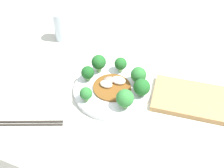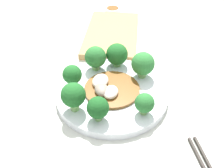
% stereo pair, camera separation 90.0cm
% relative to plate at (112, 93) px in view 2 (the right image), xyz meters
% --- Properties ---
extents(plate, '(0.27, 0.27, 0.02)m').
position_rel_plate_xyz_m(plate, '(0.00, 0.00, 0.00)').
color(plate, silver).
rests_on(plate, table).
extents(broccoli_west, '(0.06, 0.06, 0.06)m').
position_rel_plate_xyz_m(broccoli_west, '(-0.10, -0.01, 0.04)').
color(broccoli_west, '#70A356').
rests_on(broccoli_west, plate).
extents(broccoli_northeast, '(0.04, 0.04, 0.05)m').
position_rel_plate_xyz_m(broccoli_northeast, '(0.06, 0.08, 0.04)').
color(broccoli_northeast, '#7AAD5B').
rests_on(broccoli_northeast, plate).
extents(broccoli_east, '(0.05, 0.05, 0.06)m').
position_rel_plate_xyz_m(broccoli_east, '(0.10, -0.01, 0.04)').
color(broccoli_east, '#70A356').
rests_on(broccoli_east, plate).
extents(broccoli_southeast, '(0.05, 0.05, 0.07)m').
position_rel_plate_xyz_m(broccoli_southeast, '(0.08, -0.07, 0.05)').
color(broccoli_southeast, '#7AAD5B').
rests_on(broccoli_southeast, plate).
extents(broccoli_northwest, '(0.06, 0.06, 0.07)m').
position_rel_plate_xyz_m(broccoli_northwest, '(-0.07, 0.06, 0.05)').
color(broccoli_northwest, '#7AAD5B').
rests_on(broccoli_northwest, plate).
extents(broccoli_southwest, '(0.06, 0.06, 0.07)m').
position_rel_plate_xyz_m(broccoli_southwest, '(-0.08, -0.06, 0.05)').
color(broccoli_southwest, '#7AAD5B').
rests_on(broccoli_southwest, plate).
extents(broccoli_south, '(0.05, 0.05, 0.06)m').
position_rel_plate_xyz_m(broccoli_south, '(0.00, -0.10, 0.04)').
color(broccoli_south, '#89B76B').
rests_on(broccoli_south, plate).
extents(stirfry_center, '(0.13, 0.13, 0.02)m').
position_rel_plate_xyz_m(stirfry_center, '(0.00, -0.01, 0.02)').
color(stirfry_center, brown).
rests_on(stirfry_center, plate).
extents(sauce_dish, '(0.06, 0.06, 0.02)m').
position_rel_plate_xyz_m(sauce_dish, '(-0.47, -0.10, -0.00)').
color(sauce_dish, silver).
rests_on(sauce_dish, table).
extents(cutting_board, '(0.31, 0.20, 0.02)m').
position_rel_plate_xyz_m(cutting_board, '(-0.28, -0.06, 0.00)').
color(cutting_board, '#AD7F4C').
rests_on(cutting_board, table).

